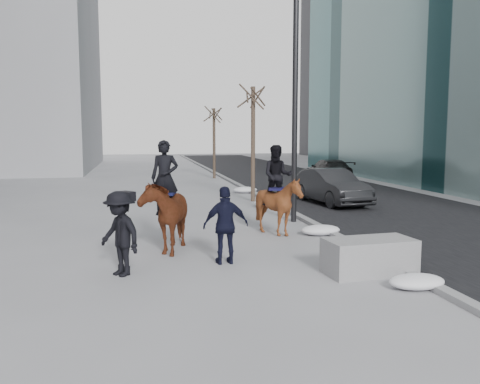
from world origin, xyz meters
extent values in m
plane|color=gray|center=(0.00, 0.00, 0.00)|extent=(120.00, 120.00, 0.00)
cube|color=black|center=(7.00, 10.00, 0.01)|extent=(8.00, 90.00, 0.01)
cube|color=gray|center=(3.00, 10.00, 0.06)|extent=(0.25, 90.00, 0.12)
cube|color=gray|center=(2.27, -1.21, 0.37)|extent=(1.91, 1.07, 0.74)
imported|color=black|center=(5.40, 8.89, 0.72)|extent=(2.08, 4.55, 1.45)
imported|color=black|center=(8.76, 17.77, 0.69)|extent=(2.28, 4.85, 1.37)
imported|color=#4A240E|center=(-1.78, 1.80, 0.90)|extent=(1.44, 2.30, 1.80)
imported|color=black|center=(-1.78, 1.95, 1.82)|extent=(0.77, 0.60, 1.89)
cube|color=#0F1238|center=(-1.78, 1.95, 1.42)|extent=(0.60, 0.66, 0.06)
imported|color=#502B10|center=(1.50, 3.04, 0.85)|extent=(1.74, 1.86, 1.70)
imported|color=black|center=(1.50, 3.19, 1.71)|extent=(1.01, 0.88, 1.77)
cube|color=#0F0E33|center=(1.50, 3.19, 1.33)|extent=(0.62, 0.67, 0.06)
imported|color=black|center=(-0.53, 0.19, 0.88)|extent=(1.05, 0.48, 1.75)
cylinder|color=#C3630B|center=(-0.58, 0.74, 1.15)|extent=(0.04, 0.18, 0.07)
imported|color=black|center=(-2.83, -0.33, 0.88)|extent=(1.21, 1.29, 1.75)
cube|color=black|center=(-2.68, -0.08, 1.62)|extent=(0.40, 0.42, 0.20)
cylinder|color=black|center=(2.60, 5.10, 4.50)|extent=(0.18, 0.18, 9.00)
ellipsoid|color=silver|center=(2.70, 13.33, 0.15)|extent=(1.19, 0.76, 0.30)
ellipsoid|color=silver|center=(2.70, -2.36, 0.14)|extent=(1.09, 0.69, 0.28)
ellipsoid|color=silver|center=(2.70, 8.50, 0.17)|extent=(1.32, 0.84, 0.34)
ellipsoid|color=silver|center=(2.70, 2.82, 0.15)|extent=(1.14, 0.73, 0.29)
camera|label=1|loc=(-2.43, -10.85, 2.94)|focal=38.00mm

